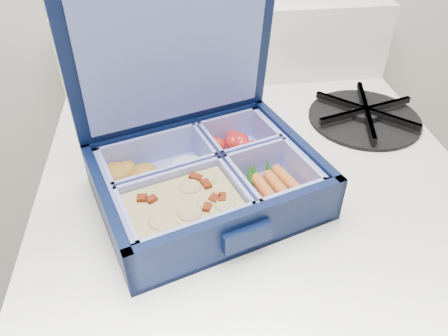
{
  "coord_description": "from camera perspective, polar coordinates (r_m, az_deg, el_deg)",
  "views": [
    {
      "loc": [
        0.38,
        1.25,
        1.21
      ],
      "look_at": [
        0.43,
        1.66,
        0.88
      ],
      "focal_mm": 35.0,
      "sensor_mm": 36.0,
      "label": 1
    }
  ],
  "objects": [
    {
      "name": "burner_grate_rear",
      "position": [
        0.73,
        -8.72,
        8.69
      ],
      "size": [
        0.2,
        0.2,
        0.02
      ],
      "primitive_type": "cylinder",
      "rotation": [
        0.0,
        0.0,
        -0.29
      ],
      "color": "black",
      "rests_on": "stove"
    },
    {
      "name": "burner_grate",
      "position": [
        0.71,
        17.98,
        6.86
      ],
      "size": [
        0.21,
        0.21,
        0.02
      ],
      "primitive_type": "cylinder",
      "rotation": [
        0.0,
        0.0,
        0.28
      ],
      "color": "black",
      "rests_on": "stove"
    },
    {
      "name": "fork",
      "position": [
        0.65,
        0.9,
        4.81
      ],
      "size": [
        0.08,
        0.16,
        0.01
      ],
      "primitive_type": null,
      "rotation": [
        0.0,
        0.0,
        -0.41
      ],
      "color": "#ABABAB",
      "rests_on": "stove"
    },
    {
      "name": "bento_box",
      "position": [
        0.52,
        -2.23,
        -1.64
      ],
      "size": [
        0.3,
        0.27,
        0.06
      ],
      "primitive_type": null,
      "rotation": [
        0.0,
        0.0,
        0.32
      ],
      "color": "#081232",
      "rests_on": "stove"
    },
    {
      "name": "stove",
      "position": [
        0.91,
        2.63,
        -20.82
      ],
      "size": [
        0.56,
        0.56,
        0.84
      ],
      "primitive_type": null,
      "color": "white",
      "rests_on": "floor"
    }
  ]
}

